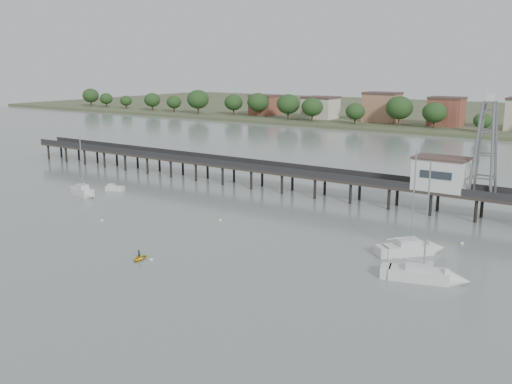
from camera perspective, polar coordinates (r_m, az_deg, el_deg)
ground_plane at (r=63.84m, az=-23.54°, el=-10.25°), size 500.00×500.00×0.00m
pier at (r=105.48m, az=4.77°, el=1.79°), size 150.00×5.00×5.50m
pier_building at (r=95.37m, az=17.97°, el=1.79°), size 8.40×5.40×5.30m
lattice_tower at (r=93.10m, az=21.99°, el=4.00°), size 3.20×3.20×15.50m
sailboat_d at (r=67.04m, az=17.23°, el=-8.05°), size 9.12×4.83×14.42m
sailboat_b at (r=108.84m, az=-16.72°, el=-0.06°), size 7.07×3.24×11.41m
sailboat_c at (r=76.03m, az=15.81°, el=-5.47°), size 7.60×7.97×14.07m
white_tender at (r=112.25m, az=-13.97°, el=0.36°), size 3.80×2.65×1.37m
yellow_dinghy at (r=72.59m, az=-11.60°, el=-6.64°), size 1.83×0.92×2.46m
dinghy_occupant at (r=72.59m, az=-11.60°, el=-6.64°), size 0.54×1.09×0.25m
mooring_buoys at (r=79.78m, az=-2.24°, el=-4.54°), size 81.80×28.89×0.39m
far_shore at (r=275.38m, az=23.82°, el=6.93°), size 500.00×170.00×10.40m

